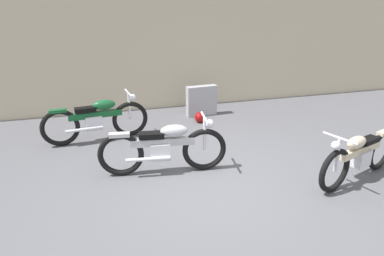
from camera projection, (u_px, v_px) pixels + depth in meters
The scene contains 7 objects.
ground_plane at pixel (208, 185), 5.43m from camera, with size 40.00×40.00×0.00m, color #56565B.
building_wall at pixel (156, 44), 8.76m from camera, with size 18.00×0.30×3.33m, color beige.
stone_marker at pixel (202, 101), 8.53m from camera, with size 0.76×0.20×0.75m, color #9E9EA3.
helmet at pixel (200, 117), 8.12m from camera, with size 0.25×0.25×0.25m, color maroon.
motorcycle_green at pixel (97, 119), 6.97m from camera, with size 2.15×0.61×0.97m.
motorcycle_silver at pixel (164, 147), 5.67m from camera, with size 2.14×0.60×0.96m.
motorcycle_cream at pixel (359, 155), 5.44m from camera, with size 1.93×0.84×0.90m.
Camera 1 is at (-1.54, -4.50, 2.79)m, focal length 31.98 mm.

